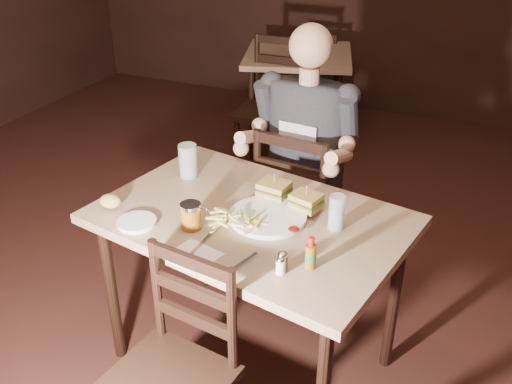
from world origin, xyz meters
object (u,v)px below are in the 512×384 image
at_px(bg_chair_far, 318,77).
at_px(hot_sauce, 311,253).
at_px(syrup_dispenser, 191,216).
at_px(chair_near, 165,384).
at_px(glass_left, 188,161).
at_px(dinner_plate, 267,218).
at_px(side_plate, 137,223).
at_px(diner, 304,124).
at_px(glass_right, 337,212).
at_px(main_table, 251,233).
at_px(bg_chair_near, 271,111).
at_px(chair_far, 304,206).
at_px(bg_table, 298,64).

bearing_deg(bg_chair_far, hot_sauce, 101.34).
bearing_deg(syrup_dispenser, hot_sauce, 3.72).
relative_size(chair_near, glass_left, 5.71).
height_order(dinner_plate, side_plate, dinner_plate).
xyz_separation_m(bg_chair_far, diner, (0.65, -2.27, 0.51)).
bearing_deg(chair_near, dinner_plate, 86.70).
relative_size(glass_right, hot_sauce, 1.14).
relative_size(bg_chair_far, dinner_plate, 2.81).
distance_m(glass_right, hot_sauce, 0.28).
distance_m(glass_left, syrup_dispenser, 0.44).
xyz_separation_m(chair_near, diner, (0.04, 1.24, 0.50)).
distance_m(main_table, hot_sauce, 0.43).
distance_m(bg_chair_near, dinner_plate, 1.95).
bearing_deg(bg_chair_far, chair_far, 100.30).
height_order(main_table, side_plate, side_plate).
height_order(diner, hot_sauce, diner).
xyz_separation_m(chair_far, syrup_dispenser, (-0.17, -0.84, 0.36)).
relative_size(dinner_plate, side_plate, 2.01).
bearing_deg(side_plate, glass_left, 92.44).
bearing_deg(glass_left, bg_chair_far, 95.40).
distance_m(bg_chair_far, glass_left, 2.73).
bearing_deg(bg_chair_far, main_table, 96.64).
xyz_separation_m(bg_chair_far, glass_right, (0.98, -2.84, 0.42)).
height_order(bg_table, syrup_dispenser, syrup_dispenser).
bearing_deg(chair_near, bg_chair_near, 111.56).
bearing_deg(syrup_dispenser, chair_far, 88.90).
height_order(bg_chair_far, bg_chair_near, bg_chair_near).
bearing_deg(chair_near, bg_table, 109.01).
xyz_separation_m(glass_right, hot_sauce, (-0.01, -0.28, -0.01)).
height_order(bg_table, dinner_plate, dinner_plate).
height_order(chair_near, dinner_plate, chair_near).
bearing_deg(main_table, diner, 90.17).
height_order(chair_far, hot_sauce, chair_far).
bearing_deg(dinner_plate, bg_chair_far, 104.00).
relative_size(chair_near, dinner_plate, 2.88).
xyz_separation_m(main_table, bg_chair_near, (-0.65, 1.79, -0.20)).
distance_m(main_table, dinner_plate, 0.12).
bearing_deg(chair_near, side_plate, 138.38).
xyz_separation_m(bg_table, glass_right, (0.98, -2.29, 0.16)).
xyz_separation_m(main_table, bg_chair_far, (-0.65, 2.89, -0.27)).
bearing_deg(glass_right, syrup_dispenser, -156.81).
relative_size(glass_left, hot_sauce, 1.23).
xyz_separation_m(bg_table, chair_far, (0.65, -1.67, -0.22)).
bearing_deg(side_plate, hot_sauce, 0.35).
relative_size(hot_sauce, side_plate, 0.83).
distance_m(bg_chair_near, glass_left, 1.65).
height_order(bg_chair_near, syrup_dispenser, bg_chair_near).
relative_size(chair_far, bg_chair_far, 1.10).
bearing_deg(side_plate, chair_near, -49.10).
distance_m(chair_near, glass_right, 0.87).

